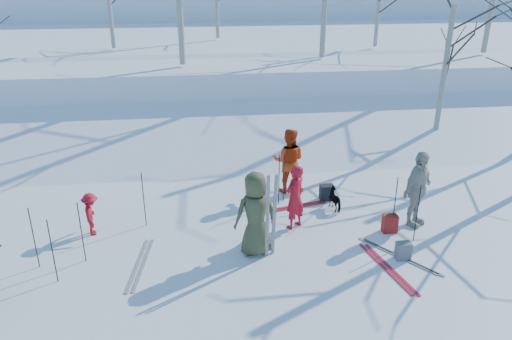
{
  "coord_description": "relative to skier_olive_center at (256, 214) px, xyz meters",
  "views": [
    {
      "loc": [
        -1.23,
        -8.85,
        5.75
      ],
      "look_at": [
        0.0,
        1.5,
        1.3
      ],
      "focal_mm": 35.0,
      "sensor_mm": 36.0,
      "label": 1
    }
  ],
  "objects": [
    {
      "name": "ground",
      "position": [
        0.17,
        -0.13,
        -0.91
      ],
      "size": [
        120.0,
        120.0,
        0.0
      ],
      "primitive_type": "plane",
      "color": "white",
      "rests_on": "ground"
    },
    {
      "name": "snow_ramp",
      "position": [
        0.17,
        6.87,
        -0.76
      ],
      "size": [
        70.0,
        9.49,
        4.12
      ],
      "primitive_type": "cube",
      "rotation": [
        0.3,
        0.0,
        0.0
      ],
      "color": "white",
      "rests_on": "ground"
    },
    {
      "name": "snow_plateau",
      "position": [
        0.17,
        16.87,
        0.09
      ],
      "size": [
        70.0,
        18.0,
        2.2
      ],
      "primitive_type": "cube",
      "color": "white",
      "rests_on": "ground"
    },
    {
      "name": "far_hill",
      "position": [
        0.17,
        37.87,
        1.09
      ],
      "size": [
        90.0,
        30.0,
        6.0
      ],
      "primitive_type": "cube",
      "color": "white",
      "rests_on": "ground"
    },
    {
      "name": "skier_olive_center",
      "position": [
        0.0,
        0.0,
        0.0
      ],
      "size": [
        1.0,
        0.76,
        1.82
      ],
      "primitive_type": "imported",
      "rotation": [
        0.0,
        0.0,
        3.37
      ],
      "color": "#404429",
      "rests_on": "ground"
    },
    {
      "name": "skier_red_north",
      "position": [
        1.01,
        0.96,
        -0.14
      ],
      "size": [
        0.66,
        0.63,
        1.53
      ],
      "primitive_type": "imported",
      "rotation": [
        0.0,
        0.0,
        3.81
      ],
      "color": "red",
      "rests_on": "ground"
    },
    {
      "name": "skier_redor_behind",
      "position": [
        1.21,
        2.87,
        -0.04
      ],
      "size": [
        0.99,
        0.86,
        1.75
      ],
      "primitive_type": "imported",
      "rotation": [
        0.0,
        0.0,
        2.88
      ],
      "color": "red",
      "rests_on": "ground"
    },
    {
      "name": "skier_red_seated",
      "position": [
        -3.54,
        1.19,
        -0.41
      ],
      "size": [
        0.47,
        0.69,
        0.99
      ],
      "primitive_type": "imported",
      "rotation": [
        0.0,
        0.0,
        1.74
      ],
      "color": "red",
      "rests_on": "ground"
    },
    {
      "name": "skier_cream_east",
      "position": [
        3.8,
        0.75,
        -0.0
      ],
      "size": [
        1.12,
        0.99,
        1.81
      ],
      "primitive_type": "imported",
      "rotation": [
        0.0,
        0.0,
        0.64
      ],
      "color": "beige",
      "rests_on": "ground"
    },
    {
      "name": "dog",
      "position": [
        2.21,
        1.73,
        -0.65
      ],
      "size": [
        0.43,
        0.67,
        0.52
      ],
      "primitive_type": "imported",
      "rotation": [
        0.0,
        0.0,
        3.4
      ],
      "color": "black",
      "rests_on": "ground"
    },
    {
      "name": "upright_ski_left",
      "position": [
        0.21,
        -0.24,
        0.04
      ],
      "size": [
        0.08,
        0.16,
        1.9
      ],
      "primitive_type": "cube",
      "rotation": [
        0.07,
        0.0,
        0.05
      ],
      "color": "silver",
      "rests_on": "ground"
    },
    {
      "name": "upright_ski_right",
      "position": [
        0.36,
        -0.19,
        0.04
      ],
      "size": [
        0.1,
        0.23,
        1.89
      ],
      "primitive_type": "cube",
      "rotation": [
        0.1,
        0.0,
        0.15
      ],
      "color": "silver",
      "rests_on": "ground"
    },
    {
      "name": "ski_pair_a",
      "position": [
        2.96,
        -0.54,
        -0.9
      ],
      "size": [
        2.01,
        2.09,
        0.02
      ],
      "primitive_type": null,
      "rotation": [
        0.0,
        0.0,
        0.63
      ],
      "color": "silver",
      "rests_on": "ground"
    },
    {
      "name": "ski_pair_b",
      "position": [
        2.56,
        -0.93,
        -0.9
      ],
      "size": [
        1.0,
        1.98,
        0.02
      ],
      "primitive_type": null,
      "rotation": [
        0.0,
        0.0,
        0.22
      ],
      "color": "#B5192B",
      "rests_on": "ground"
    },
    {
      "name": "ski_pair_c",
      "position": [
        -2.38,
        -0.21,
        -0.9
      ],
      "size": [
        0.67,
        1.95,
        0.02
      ],
      "primitive_type": null,
      "rotation": [
        0.0,
        0.0,
        -0.13
      ],
      "color": "silver",
      "rests_on": "ground"
    },
    {
      "name": "ski_pair_d",
      "position": [
        1.13,
        1.91,
        -0.9
      ],
      "size": [
        1.09,
        1.99,
        0.02
      ],
      "primitive_type": null,
      "rotation": [
        0.0,
        0.0,
        1.81
      ],
      "color": "#B5192B",
      "rests_on": "ground"
    },
    {
      "name": "ski_pole_a",
      "position": [
        -2.4,
        1.43,
        -0.24
      ],
      "size": [
        0.02,
        0.02,
        1.34
      ],
      "primitive_type": "cylinder",
      "color": "black",
      "rests_on": "ground"
    },
    {
      "name": "ski_pole_b",
      "position": [
        0.98,
        2.29,
        -0.24
      ],
      "size": [
        0.02,
        0.02,
        1.34
      ],
      "primitive_type": "cylinder",
      "color": "black",
      "rests_on": "ground"
    },
    {
      "name": "ski_pole_c",
      "position": [
        -4.4,
        -0.05,
        -0.24
      ],
      "size": [
        0.02,
        0.02,
        1.34
      ],
      "primitive_type": "cylinder",
      "color": "black",
      "rests_on": "ground"
    },
    {
      "name": "ski_pole_d",
      "position": [
        3.51,
        0.04,
        -0.24
      ],
      "size": [
        0.02,
        0.02,
        1.34
      ],
      "primitive_type": "cylinder",
      "color": "black",
      "rests_on": "ground"
    },
    {
      "name": "ski_pole_e",
      "position": [
        0.84,
        2.14,
        -0.24
      ],
      "size": [
        0.02,
        0.02,
        1.34
      ],
      "primitive_type": "cylinder",
      "color": "black",
      "rests_on": "ground"
    },
    {
      "name": "ski_pole_f",
      "position": [
        -3.51,
        0.07,
        -0.24
      ],
      "size": [
        0.02,
        0.02,
        1.34
      ],
      "primitive_type": "cylinder",
      "color": "black",
      "rests_on": "ground"
    },
    {
      "name": "ski_pole_g",
      "position": [
        -3.91,
        -0.58,
        -0.24
      ],
      "size": [
        0.02,
        0.02,
        1.34
      ],
      "primitive_type": "cylinder",
      "color": "black",
      "rests_on": "ground"
    },
    {
      "name": "ski_pole_h",
      "position": [
        3.19,
        0.51,
        -0.24
      ],
      "size": [
        0.02,
        0.02,
        1.34
      ],
      "primitive_type": "cylinder",
      "color": "black",
      "rests_on": "ground"
    },
    {
      "name": "backpack_red",
      "position": [
        3.12,
        0.48,
        -0.7
      ],
      "size": [
        0.32,
        0.22,
        0.42
      ],
      "primitive_type": "cube",
      "color": "maroon",
      "rests_on": "ground"
    },
    {
      "name": "backpack_grey",
      "position": [
        2.99,
        -0.62,
        -0.72
      ],
      "size": [
        0.3,
        0.2,
        0.38
      ],
      "primitive_type": "cube",
      "color": "slate",
      "rests_on": "ground"
    },
    {
      "name": "backpack_dark",
      "position": [
        2.1,
        2.26,
        -0.71
      ],
      "size": [
        0.34,
        0.24,
        0.4
      ],
      "primitive_type": "cube",
      "color": "black",
      "rests_on": "ground"
    },
    {
      "name": "birch_edge_e",
      "position": [
        6.68,
        5.84,
        1.33
      ],
      "size": [
        3.73,
        3.73,
        4.47
      ],
      "primitive_type": null,
      "color": "silver",
      "rests_on": "ground"
    }
  ]
}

